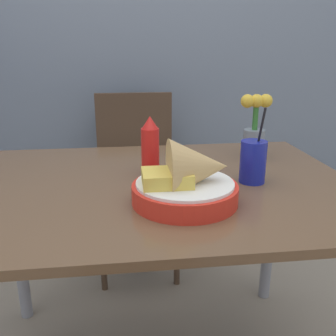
{
  "coord_description": "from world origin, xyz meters",
  "views": [
    {
      "loc": [
        -0.1,
        -1.07,
        1.15
      ],
      "look_at": [
        0.03,
        -0.05,
        0.81
      ],
      "focal_mm": 40.0,
      "sensor_mm": 36.0,
      "label": 1
    }
  ],
  "objects_px": {
    "chair_far_window": "(136,166)",
    "drink_cup": "(253,163)",
    "food_basket": "(189,181)",
    "flower_vase": "(255,129)",
    "ketchup_bottle": "(150,147)"
  },
  "relations": [
    {
      "from": "drink_cup",
      "to": "flower_vase",
      "type": "distance_m",
      "value": 0.28
    },
    {
      "from": "food_basket",
      "to": "flower_vase",
      "type": "xyz_separation_m",
      "value": [
        0.31,
        0.39,
        0.05
      ]
    },
    {
      "from": "drink_cup",
      "to": "flower_vase",
      "type": "relative_size",
      "value": 1.0
    },
    {
      "from": "food_basket",
      "to": "flower_vase",
      "type": "height_order",
      "value": "flower_vase"
    },
    {
      "from": "flower_vase",
      "to": "food_basket",
      "type": "bearing_deg",
      "value": -128.89
    },
    {
      "from": "chair_far_window",
      "to": "ketchup_bottle",
      "type": "distance_m",
      "value": 0.79
    },
    {
      "from": "food_basket",
      "to": "flower_vase",
      "type": "relative_size",
      "value": 1.2
    },
    {
      "from": "flower_vase",
      "to": "ketchup_bottle",
      "type": "bearing_deg",
      "value": -159.77
    },
    {
      "from": "chair_far_window",
      "to": "drink_cup",
      "type": "distance_m",
      "value": 0.94
    },
    {
      "from": "chair_far_window",
      "to": "drink_cup",
      "type": "bearing_deg",
      "value": -68.98
    },
    {
      "from": "food_basket",
      "to": "drink_cup",
      "type": "height_order",
      "value": "drink_cup"
    },
    {
      "from": "drink_cup",
      "to": "food_basket",
      "type": "bearing_deg",
      "value": -149.22
    },
    {
      "from": "food_basket",
      "to": "drink_cup",
      "type": "bearing_deg",
      "value": 30.78
    },
    {
      "from": "food_basket",
      "to": "flower_vase",
      "type": "distance_m",
      "value": 0.5
    },
    {
      "from": "food_basket",
      "to": "ketchup_bottle",
      "type": "xyz_separation_m",
      "value": [
        -0.08,
        0.24,
        0.03
      ]
    }
  ]
}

